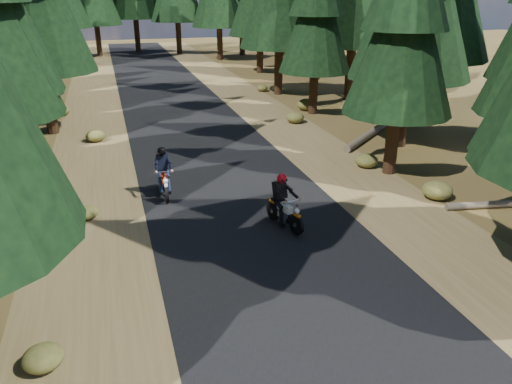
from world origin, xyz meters
TOP-DOWN VIEW (x-y plane):
  - ground at (0.00, 0.00)m, footprint 120.00×120.00m
  - road at (0.00, 5.00)m, footprint 6.00×100.00m
  - shoulder_l at (-4.60, 5.00)m, footprint 3.20×100.00m
  - shoulder_r at (4.60, 5.00)m, footprint 3.20×100.00m
  - log_near at (7.63, 8.91)m, footprint 4.23×3.84m
  - understory_shrubs at (1.46, 7.47)m, footprint 14.33×30.47m
  - rider_lead at (0.78, 1.29)m, footprint 1.00×1.85m
  - rider_follow at (-2.22, 4.61)m, footprint 0.60×1.85m

SIDE VIEW (x-z plane):
  - ground at x=0.00m, z-range 0.00..0.00m
  - shoulder_l at x=-4.60m, z-range 0.00..0.01m
  - shoulder_r at x=4.60m, z-range 0.00..0.01m
  - road at x=0.00m, z-range 0.00..0.01m
  - log_near at x=7.63m, z-range 0.00..0.32m
  - understory_shrubs at x=1.46m, z-range -0.04..0.60m
  - rider_lead at x=0.78m, z-range -0.26..1.32m
  - rider_follow at x=-2.22m, z-range -0.27..1.37m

